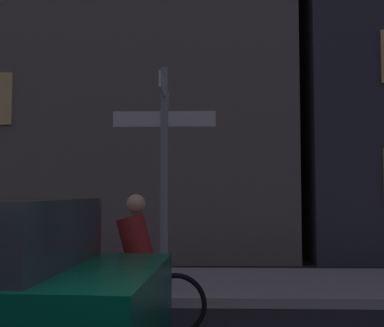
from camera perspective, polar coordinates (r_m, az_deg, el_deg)
name	(u,v)px	position (r m, az deg, el deg)	size (l,w,h in m)	color
sidewalk_kerb	(188,285)	(8.16, -0.45, -14.54)	(40.00, 2.66, 0.14)	#9E9991
signpost	(164,155)	(7.20, -3.41, 1.04)	(1.59, 1.48, 3.43)	gray
cyclist	(131,271)	(5.46, -7.44, -12.81)	(1.82, 0.35, 1.61)	black
building_left_block	(51,28)	(15.92, -16.84, 15.52)	(13.96, 7.71, 13.56)	#6B6056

